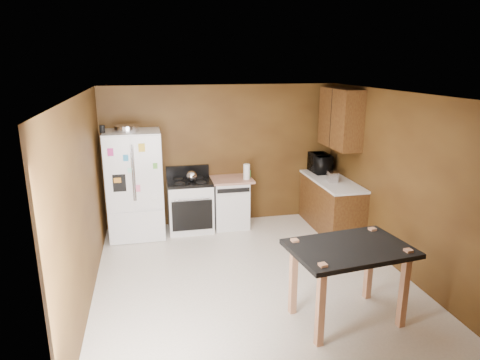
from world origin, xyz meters
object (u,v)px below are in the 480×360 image
object	(u,v)px
gas_range	(190,205)
kettle	(192,176)
roasting_pan	(127,128)
pen_cup	(102,129)
dishwasher	(230,202)
island	(349,258)
refrigerator	(135,185)
paper_towel	(247,172)
microwave	(319,163)
toaster	(332,177)
green_canister	(248,174)

from	to	relation	value
gas_range	kettle	bearing A→B (deg)	-57.92
roasting_pan	pen_cup	xyz separation A→B (m)	(-0.37, -0.09, 0.01)
roasting_pan	pen_cup	world-z (taller)	pen_cup
dishwasher	island	world-z (taller)	island
refrigerator	dishwasher	world-z (taller)	refrigerator
paper_towel	microwave	world-z (taller)	microwave
roasting_pan	kettle	world-z (taller)	roasting_pan
paper_towel	gas_range	bearing A→B (deg)	175.44
island	gas_range	bearing A→B (deg)	115.04
dishwasher	refrigerator	bearing A→B (deg)	-177.01
roasting_pan	island	size ratio (longest dim) A/B	0.28
roasting_pan	dishwasher	distance (m)	2.21
microwave	island	world-z (taller)	microwave
microwave	island	distance (m)	3.40
kettle	microwave	xyz separation A→B (m)	(2.40, 0.18, 0.06)
toaster	microwave	size ratio (longest dim) A/B	0.41
refrigerator	gas_range	world-z (taller)	refrigerator
roasting_pan	island	distance (m)	4.07
kettle	refrigerator	distance (m)	0.95
gas_range	island	world-z (taller)	gas_range
green_canister	dishwasher	distance (m)	0.60
paper_towel	gas_range	xyz separation A→B (m)	(-1.00, 0.08, -0.56)
gas_range	pen_cup	bearing A→B (deg)	-173.95
microwave	refrigerator	xyz separation A→B (m)	(-3.35, -0.18, -0.16)
green_canister	gas_range	xyz separation A→B (m)	(-1.05, -0.04, -0.49)
kettle	green_canister	bearing A→B (deg)	5.61
pen_cup	paper_towel	distance (m)	2.49
toaster	dishwasher	world-z (taller)	toaster
toaster	island	bearing A→B (deg)	-100.71
microwave	gas_range	xyz separation A→B (m)	(-2.44, -0.12, -0.59)
roasting_pan	gas_range	bearing A→B (deg)	3.28
paper_towel	gas_range	size ratio (longest dim) A/B	0.24
paper_towel	toaster	world-z (taller)	paper_towel
paper_towel	green_canister	size ratio (longest dim) A/B	2.19
paper_towel	island	bearing A→B (deg)	-81.35
paper_towel	refrigerator	world-z (taller)	refrigerator
green_canister	gas_range	world-z (taller)	gas_range
island	refrigerator	bearing A→B (deg)	127.71
microwave	gas_range	size ratio (longest dim) A/B	0.51
dishwasher	paper_towel	bearing A→B (deg)	-20.54
microwave	island	bearing A→B (deg)	161.25
microwave	dishwasher	world-z (taller)	microwave
microwave	refrigerator	distance (m)	3.36
roasting_pan	microwave	distance (m)	3.52
green_canister	dishwasher	world-z (taller)	green_canister
microwave	toaster	bearing A→B (deg)	174.00
green_canister	toaster	xyz separation A→B (m)	(1.34, -0.61, 0.03)
roasting_pan	microwave	bearing A→B (deg)	2.96
toaster	gas_range	size ratio (longest dim) A/B	0.21
microwave	gas_range	distance (m)	2.51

